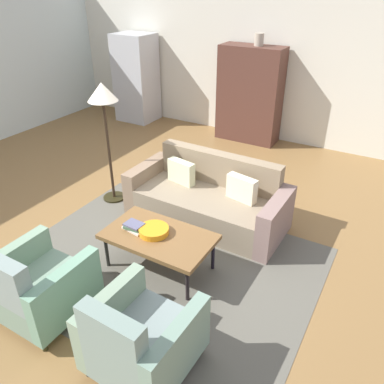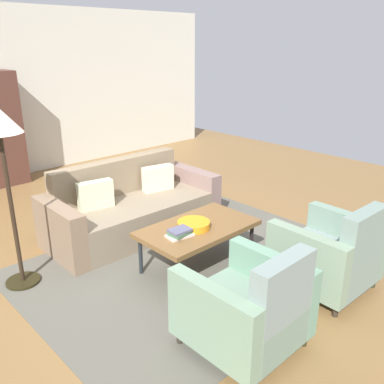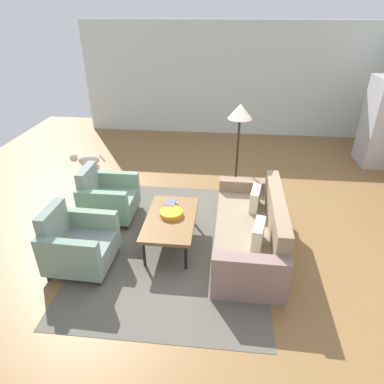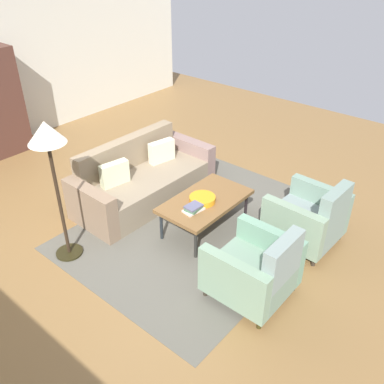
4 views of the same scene
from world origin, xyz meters
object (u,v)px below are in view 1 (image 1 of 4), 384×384
at_px(coffee_table, 159,238).
at_px(vase_tall, 259,39).
at_px(couch, 209,199).
at_px(book_stack, 134,227).
at_px(floor_lamp, 103,104).
at_px(fruit_bowl, 154,231).
at_px(armchair_left, 37,289).
at_px(cabinet, 250,95).
at_px(armchair_right, 139,342).
at_px(refrigerator, 136,78).

relative_size(coffee_table, vase_tall, 5.56).
relative_size(couch, vase_tall, 9.80).
xyz_separation_m(book_stack, floor_lamp, (-1.18, 0.99, 0.96)).
distance_m(fruit_bowl, book_stack, 0.24).
relative_size(armchair_left, vase_tall, 4.08).
height_order(coffee_table, cabinet, cabinet).
relative_size(fruit_bowl, cabinet, 0.18).
distance_m(armchair_right, vase_tall, 5.66).
height_order(coffee_table, vase_tall, vase_tall).
bearing_deg(coffee_table, couch, 89.93).
bearing_deg(armchair_left, armchair_right, 0.22).
distance_m(book_stack, floor_lamp, 1.81).
bearing_deg(refrigerator, vase_tall, 2.08).
relative_size(couch, fruit_bowl, 6.39).
distance_m(coffee_table, cabinet, 4.23).
distance_m(armchair_left, book_stack, 1.17).
xyz_separation_m(fruit_bowl, vase_tall, (-0.53, 4.14, 1.42)).
height_order(couch, coffee_table, couch).
distance_m(fruit_bowl, vase_tall, 4.41).
xyz_separation_m(coffee_table, cabinet, (-0.70, 4.14, 0.49)).
distance_m(cabinet, refrigerator, 2.65).
bearing_deg(armchair_left, book_stack, 74.85).
bearing_deg(refrigerator, couch, -40.48).
xyz_separation_m(armchair_left, refrigerator, (-2.74, 5.21, 0.58)).
relative_size(coffee_table, armchair_right, 1.36).
height_order(armchair_left, cabinet, cabinet).
distance_m(coffee_table, vase_tall, 4.44).
relative_size(couch, cabinet, 1.17).
bearing_deg(vase_tall, refrigerator, -177.92).
distance_m(couch, refrigerator, 4.44).
bearing_deg(armchair_left, cabinet, 91.26).
relative_size(armchair_left, fruit_bowl, 2.66).
bearing_deg(fruit_bowl, armchair_right, -60.50).
bearing_deg(floor_lamp, coffee_table, -32.53).
height_order(cabinet, refrigerator, refrigerator).
height_order(couch, armchair_right, armchair_right).
bearing_deg(coffee_table, refrigerator, 129.60).
bearing_deg(refrigerator, cabinet, 2.26).
bearing_deg(vase_tall, couch, -78.55).
xyz_separation_m(couch, refrigerator, (-3.34, 2.85, 0.64)).
relative_size(coffee_table, floor_lamp, 0.70).
xyz_separation_m(armchair_right, cabinet, (-1.29, 5.31, 0.56)).
bearing_deg(vase_tall, armchair_right, -77.31).
relative_size(couch, coffee_table, 1.76).
bearing_deg(fruit_bowl, book_stack, -168.14).
bearing_deg(armchair_left, couch, 75.87).
distance_m(couch, armchair_left, 2.43).
height_order(couch, floor_lamp, floor_lamp).
bearing_deg(vase_tall, floor_lamp, -105.27).
xyz_separation_m(vase_tall, refrigerator, (-2.74, -0.10, -0.98)).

